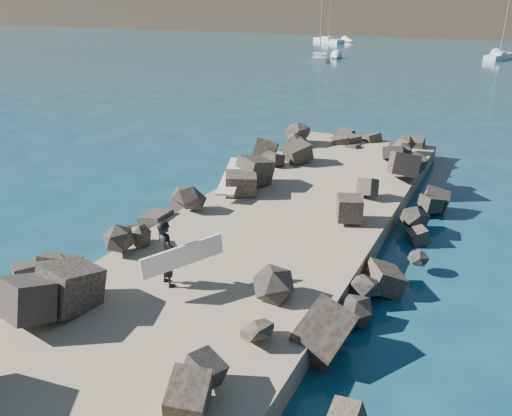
# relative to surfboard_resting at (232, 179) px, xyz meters

# --- Properties ---
(ground) EXTENTS (800.00, 800.00, 0.00)m
(ground) POSITION_rel_surfboard_resting_xyz_m (2.37, -1.87, -1.04)
(ground) COLOR #0F384C
(ground) RESTS_ON ground
(jetty) EXTENTS (6.00, 26.00, 0.60)m
(jetty) POSITION_rel_surfboard_resting_xyz_m (2.37, -3.87, -0.74)
(jetty) COLOR #8C7759
(jetty) RESTS_ON ground
(riprap_left) EXTENTS (2.60, 22.00, 1.00)m
(riprap_left) POSITION_rel_surfboard_resting_xyz_m (-0.53, -3.37, -0.54)
(riprap_left) COLOR #262421
(riprap_left) RESTS_ON ground
(riprap_right) EXTENTS (2.60, 22.00, 1.00)m
(riprap_right) POSITION_rel_surfboard_resting_xyz_m (5.27, -3.37, -0.54)
(riprap_right) COLOR #272321
(riprap_right) RESTS_ON ground
(surfboard_resting) EXTENTS (1.27, 2.46, 0.08)m
(surfboard_resting) POSITION_rel_surfboard_resting_xyz_m (0.00, 0.00, 0.00)
(surfboard_resting) COLOR silver
(surfboard_resting) RESTS_ON riprap_left
(surfer_with_board) EXTENTS (1.33, 1.73, 1.60)m
(surfer_with_board) POSITION_rel_surfboard_resting_xyz_m (1.72, -5.94, 0.37)
(surfer_with_board) COLOR black
(surfer_with_board) RESTS_ON jetty
(sailboat_a) EXTENTS (3.47, 6.70, 7.99)m
(sailboat_a) POSITION_rel_surfboard_resting_xyz_m (-13.09, 44.16, -0.69)
(sailboat_a) COLOR silver
(sailboat_a) RESTS_ON ground
(sailboat_b) EXTENTS (3.25, 6.64, 7.90)m
(sailboat_b) POSITION_rel_surfboard_resting_xyz_m (5.86, 55.39, -0.69)
(sailboat_b) COLOR silver
(sailboat_b) RESTS_ON ground
(sailboat_e) EXTENTS (6.68, 5.57, 8.64)m
(sailboat_e) POSITION_rel_surfboard_resting_xyz_m (-21.29, 70.84, -0.69)
(sailboat_e) COLOR silver
(sailboat_e) RESTS_ON ground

